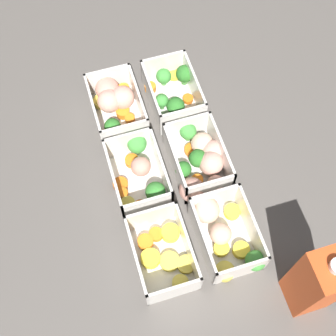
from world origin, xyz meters
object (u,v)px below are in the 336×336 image
at_px(container_far_right, 224,233).
at_px(juice_carton, 318,282).
at_px(container_near_left, 116,104).
at_px(container_far_center, 201,162).
at_px(container_near_center, 139,173).
at_px(container_far_left, 173,91).
at_px(container_near_right, 163,254).

height_order(container_far_right, juice_carton, juice_carton).
relative_size(container_near_left, juice_carton, 0.87).
bearing_deg(container_far_center, container_near_center, -95.32).
distance_m(container_far_right, juice_carton, 0.19).
bearing_deg(container_near_center, container_far_center, 84.68).
bearing_deg(container_far_left, container_near_right, -20.31).
xyz_separation_m(container_near_center, container_far_left, (-0.17, 0.12, 0.00)).
distance_m(container_near_left, container_far_right, 0.36).
bearing_deg(container_far_center, juice_carton, 17.66).
bearing_deg(container_near_right, container_near_center, 179.29).
bearing_deg(container_far_center, container_far_left, -179.31).
height_order(container_far_center, juice_carton, juice_carton).
xyz_separation_m(container_near_left, juice_carton, (0.48, 0.22, 0.07)).
xyz_separation_m(container_near_left, container_near_right, (0.34, 0.00, -0.01)).
bearing_deg(juice_carton, container_near_left, -155.16).
bearing_deg(container_near_right, container_far_center, 141.04).
bearing_deg(container_far_left, juice_carton, 11.46).
xyz_separation_m(container_near_left, container_near_center, (0.17, 0.00, -0.00)).
bearing_deg(container_near_right, container_far_left, 159.69).
xyz_separation_m(container_far_center, container_far_right, (0.15, -0.01, -0.00)).
bearing_deg(container_far_right, container_near_center, -144.46).
height_order(container_near_center, container_far_center, same).
bearing_deg(juice_carton, container_far_left, -168.54).
distance_m(container_near_left, container_near_center, 0.17).
relative_size(container_near_left, container_near_right, 1.17).
relative_size(container_near_right, container_far_right, 0.87).
xyz_separation_m(container_near_left, container_far_right, (0.34, 0.12, -0.00)).
distance_m(container_far_left, container_far_center, 0.18).
bearing_deg(container_far_right, container_far_left, 179.24).
bearing_deg(container_far_left, container_near_center, -36.04).
height_order(container_near_center, container_far_right, same).
distance_m(container_near_center, container_near_right, 0.17).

